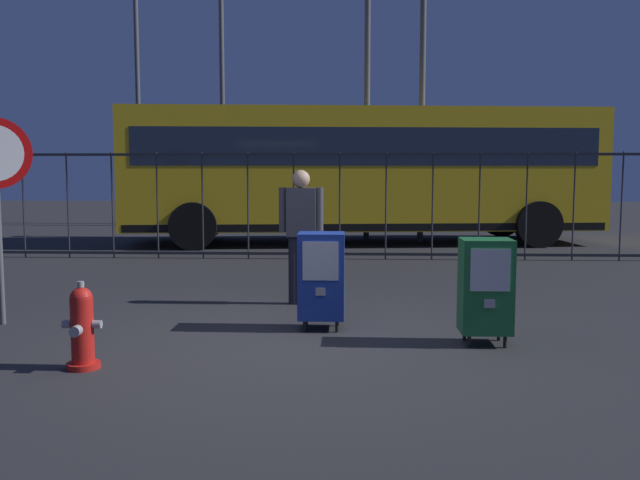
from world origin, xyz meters
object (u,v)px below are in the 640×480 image
fire_hydrant (82,328)px  street_light_near_left (423,29)px  newspaper_box_secondary (321,276)px  pedestrian (301,229)px  bus_near (362,168)px  street_light_near_right (222,79)px  newspaper_box_primary (486,286)px  street_light_far_right (367,74)px  street_light_far_left (137,71)px

fire_hydrant → street_light_near_left: 12.09m
fire_hydrant → street_light_near_left: size_ratio=0.09×
newspaper_box_secondary → pedestrian: 1.45m
newspaper_box_secondary → street_light_near_left: (1.91, 9.00, 4.25)m
bus_near → street_light_near_right: (-3.99, 4.44, 2.55)m
fire_hydrant → street_light_near_right: street_light_near_right is taller
newspaper_box_primary → street_light_far_right: street_light_far_right is taller
street_light_far_left → fire_hydrant: bearing=-74.8°
newspaper_box_secondary → street_light_near_right: size_ratio=0.14×
newspaper_box_primary → bus_near: (-1.06, 9.28, 1.14)m
street_light_near_left → street_light_near_right: bearing=142.2°
street_light_near_left → fire_hydrant: bearing=-110.1°
pedestrian → street_light_near_left: street_light_near_left is taller
street_light_far_left → street_light_far_right: bearing=-31.9°
newspaper_box_primary → street_light_near_right: bearing=110.2°
newspaper_box_secondary → street_light_near_left: 10.13m
newspaper_box_primary → newspaper_box_secondary: bearing=160.6°
newspaper_box_secondary → street_light_near_right: bearing=104.7°
newspaper_box_primary → street_light_near_right: street_light_near_right is taller
newspaper_box_secondary → street_light_near_left: size_ratio=0.12×
fire_hydrant → street_light_far_right: bearing=76.8°
pedestrian → bus_near: bearing=83.4°
street_light_far_right → newspaper_box_primary: bearing=-84.9°
newspaper_box_secondary → bus_near: 8.81m
bus_near → street_light_far_right: bearing=75.7°
newspaper_box_primary → street_light_far_left: 16.95m
bus_near → street_light_near_left: street_light_near_left is taller
street_light_near_right → street_light_far_right: (4.12, -3.48, -0.32)m
newspaper_box_primary → street_light_near_right: (-5.05, 13.73, 3.69)m
newspaper_box_secondary → bus_near: size_ratio=0.10×
newspaper_box_primary → street_light_far_right: size_ratio=0.15×
street_light_near_left → newspaper_box_secondary: bearing=-102.0°
bus_near → street_light_far_left: bearing=135.9°
street_light_far_right → bus_near: bearing=-98.1°
fire_hydrant → street_light_far_left: bearing=105.2°
bus_near → street_light_near_left: bearing=5.3°
street_light_far_left → newspaper_box_primary: bearing=-61.8°
pedestrian → street_light_far_left: bearing=115.0°
fire_hydrant → street_light_near_right: bearing=95.8°
fire_hydrant → street_light_near_right: size_ratio=0.10×
street_light_near_left → street_light_far_left: 9.48m
bus_near → street_light_far_right: size_ratio=1.58×
newspaper_box_secondary → street_light_near_left: bearing=78.0°
pedestrian → street_light_near_left: size_ratio=0.20×
fire_hydrant → newspaper_box_primary: 3.69m
newspaper_box_primary → street_light_far_right: bearing=95.1°
newspaper_box_primary → newspaper_box_secondary: same height
newspaper_box_primary → street_light_far_right: 10.82m
pedestrian → street_light_far_right: 8.89m
street_light_near_left → street_light_far_left: street_light_near_left is taller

